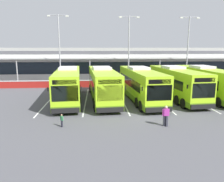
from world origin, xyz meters
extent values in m
plane|color=#4C4C51|center=(0.00, 0.00, 0.00)|extent=(200.00, 200.00, 0.00)
cube|color=silver|center=(0.00, 27.00, 2.75)|extent=(70.00, 10.00, 5.50)
cube|color=#19232D|center=(0.00, 21.98, 2.30)|extent=(66.00, 0.08, 2.20)
cube|color=#4C4C51|center=(0.00, 21.97, 5.15)|extent=(68.00, 0.08, 0.60)
cube|color=beige|center=(0.00, 20.50, 4.20)|extent=(67.00, 3.00, 0.24)
cube|color=gray|center=(0.00, 27.00, 5.75)|extent=(70.00, 10.00, 0.50)
cylinder|color=#999999|center=(-18.60, 19.30, 2.10)|extent=(0.20, 0.20, 4.20)
cylinder|color=#999999|center=(-6.20, 19.30, 2.10)|extent=(0.20, 0.20, 4.20)
cylinder|color=#999999|center=(6.20, 19.30, 2.10)|extent=(0.20, 0.20, 4.20)
cube|color=maroon|center=(0.00, 14.50, 0.50)|extent=(60.00, 0.36, 1.00)
cube|color=#B2B2B2|center=(0.00, 14.50, 1.05)|extent=(60.00, 0.40, 0.10)
cube|color=#9ED11E|center=(-8.26, 5.81, 1.91)|extent=(3.47, 12.16, 3.19)
cube|color=#598419|center=(-8.26, 5.81, 0.59)|extent=(3.49, 12.18, 0.56)
cube|color=black|center=(-8.29, 6.21, 2.15)|extent=(3.31, 9.77, 0.96)
cube|color=black|center=(-7.80, -0.12, 2.05)|extent=(2.31, 0.28, 1.40)
cube|color=black|center=(-7.80, -0.13, 3.05)|extent=(2.05, 0.24, 0.40)
cube|color=silver|center=(-8.33, 6.81, 3.64)|extent=(2.26, 2.95, 0.28)
cube|color=black|center=(-7.79, -0.23, 0.55)|extent=(2.46, 0.35, 0.44)
cube|color=black|center=(-6.37, 0.34, 2.40)|extent=(0.09, 0.13, 0.36)
cube|color=black|center=(-9.28, 0.12, 2.40)|extent=(0.09, 0.13, 0.36)
cylinder|color=black|center=(-7.42, 10.49, 0.52)|extent=(0.40, 1.06, 1.04)
cylinder|color=black|center=(-9.80, 10.31, 0.52)|extent=(0.40, 1.06, 1.04)
cylinder|color=black|center=(-6.82, 2.71, 0.52)|extent=(0.40, 1.06, 1.04)
cylinder|color=black|center=(-9.20, 2.53, 0.52)|extent=(0.40, 1.06, 1.04)
cylinder|color=black|center=(-6.71, 1.32, 0.52)|extent=(0.40, 1.06, 1.04)
cylinder|color=black|center=(-9.09, 1.13, 0.52)|extent=(0.40, 1.06, 1.04)
cube|color=#9ED11E|center=(-4.33, 5.74, 1.91)|extent=(3.47, 12.16, 3.19)
cube|color=#598419|center=(-4.33, 5.74, 0.59)|extent=(3.49, 12.18, 0.56)
cube|color=black|center=(-4.36, 6.14, 2.15)|extent=(3.31, 9.77, 0.96)
cube|color=black|center=(-3.87, -0.19, 2.05)|extent=(2.31, 0.28, 1.40)
cube|color=black|center=(-3.87, -0.20, 3.05)|extent=(2.05, 0.24, 0.40)
cube|color=silver|center=(-4.41, 6.74, 3.64)|extent=(2.26, 2.95, 0.28)
cube|color=black|center=(-3.87, -0.30, 0.55)|extent=(2.46, 0.35, 0.44)
cube|color=black|center=(-2.45, 0.27, 2.40)|extent=(0.09, 0.13, 0.36)
cube|color=black|center=(-5.35, 0.05, 2.40)|extent=(0.09, 0.13, 0.36)
cylinder|color=black|center=(-3.50, 10.42, 0.52)|extent=(0.40, 1.06, 1.04)
cylinder|color=black|center=(-5.88, 10.24, 0.52)|extent=(0.40, 1.06, 1.04)
cylinder|color=black|center=(-2.90, 2.65, 0.52)|extent=(0.40, 1.06, 1.04)
cylinder|color=black|center=(-5.28, 2.46, 0.52)|extent=(0.40, 1.06, 1.04)
cylinder|color=black|center=(-2.79, 1.25, 0.52)|extent=(0.40, 1.06, 1.04)
cylinder|color=black|center=(-5.17, 1.07, 0.52)|extent=(0.40, 1.06, 1.04)
cube|color=#9ED11E|center=(-0.01, 5.51, 1.91)|extent=(3.47, 12.16, 3.19)
cube|color=#598419|center=(-0.01, 5.51, 0.59)|extent=(3.49, 12.18, 0.56)
cube|color=black|center=(-0.04, 5.91, 2.15)|extent=(3.31, 9.77, 0.96)
cube|color=black|center=(0.45, -0.42, 2.05)|extent=(2.31, 0.28, 1.40)
cube|color=black|center=(0.45, -0.43, 3.05)|extent=(2.05, 0.24, 0.40)
cube|color=silver|center=(-0.08, 6.51, 3.64)|extent=(2.26, 2.95, 0.28)
cube|color=black|center=(0.46, -0.53, 0.55)|extent=(2.46, 0.35, 0.44)
cube|color=black|center=(1.88, 0.04, 2.40)|extent=(0.09, 0.13, 0.36)
cube|color=black|center=(-1.02, -0.18, 2.40)|extent=(0.09, 0.13, 0.36)
cylinder|color=black|center=(0.83, 10.19, 0.52)|extent=(0.40, 1.06, 1.04)
cylinder|color=black|center=(-1.55, 10.01, 0.52)|extent=(0.40, 1.06, 1.04)
cylinder|color=black|center=(1.43, 2.41, 0.52)|extent=(0.40, 1.06, 1.04)
cylinder|color=black|center=(-0.95, 2.23, 0.52)|extent=(0.40, 1.06, 1.04)
cylinder|color=black|center=(1.54, 1.02, 0.52)|extent=(0.40, 1.06, 1.04)
cylinder|color=black|center=(-0.84, 0.83, 0.52)|extent=(0.40, 1.06, 1.04)
cube|color=#9ED11E|center=(4.40, 6.22, 1.91)|extent=(3.47, 12.16, 3.19)
cube|color=#598419|center=(4.40, 6.22, 0.59)|extent=(3.49, 12.18, 0.56)
cube|color=black|center=(4.37, 6.62, 2.15)|extent=(3.31, 9.77, 0.96)
cube|color=black|center=(4.86, 0.29, 2.05)|extent=(2.31, 0.28, 1.40)
cube|color=black|center=(4.86, 0.28, 3.05)|extent=(2.05, 0.24, 0.40)
cube|color=silver|center=(4.32, 7.22, 3.64)|extent=(2.26, 2.95, 0.28)
cube|color=black|center=(4.86, 0.18, 0.55)|extent=(2.46, 0.35, 0.44)
cube|color=black|center=(6.28, 0.75, 2.40)|extent=(0.09, 0.13, 0.36)
cube|color=black|center=(3.38, 0.53, 2.40)|extent=(0.09, 0.13, 0.36)
cylinder|color=black|center=(5.23, 10.90, 0.52)|extent=(0.40, 1.06, 1.04)
cylinder|color=black|center=(2.85, 10.72, 0.52)|extent=(0.40, 1.06, 1.04)
cylinder|color=black|center=(5.84, 3.12, 0.52)|extent=(0.40, 1.06, 1.04)
cylinder|color=black|center=(3.45, 2.94, 0.52)|extent=(0.40, 1.06, 1.04)
cylinder|color=black|center=(5.94, 1.73, 0.52)|extent=(0.40, 1.06, 1.04)
cylinder|color=black|center=(3.56, 1.54, 0.52)|extent=(0.40, 1.06, 1.04)
cube|color=#9ED11E|center=(8.18, 6.48, 1.91)|extent=(3.47, 12.16, 3.19)
cube|color=#598419|center=(8.18, 6.48, 0.59)|extent=(3.49, 12.18, 0.56)
cube|color=black|center=(8.15, 6.88, 2.15)|extent=(3.31, 9.77, 0.96)
cube|color=silver|center=(8.11, 7.47, 3.64)|extent=(2.26, 2.95, 0.28)
cylinder|color=black|center=(9.02, 11.16, 0.52)|extent=(0.40, 1.06, 1.04)
cylinder|color=black|center=(6.64, 10.97, 0.52)|extent=(0.40, 1.06, 1.04)
cylinder|color=black|center=(7.24, 3.19, 0.52)|extent=(0.40, 1.06, 1.04)
cylinder|color=black|center=(7.35, 1.80, 0.52)|extent=(0.40, 1.06, 1.04)
cube|color=silver|center=(-10.50, 6.00, 0.00)|extent=(0.14, 13.00, 0.01)
cube|color=silver|center=(-6.30, 6.00, 0.00)|extent=(0.14, 13.00, 0.01)
cube|color=silver|center=(-2.10, 6.00, 0.00)|extent=(0.14, 13.00, 0.01)
cube|color=silver|center=(2.10, 6.00, 0.00)|extent=(0.14, 13.00, 0.01)
cube|color=silver|center=(6.30, 6.00, 0.00)|extent=(0.14, 13.00, 0.01)
cube|color=silver|center=(10.50, 6.00, 0.00)|extent=(0.14, 13.00, 0.01)
cube|color=black|center=(-7.73, -2.71, 0.26)|extent=(0.14, 0.14, 0.52)
cube|color=black|center=(-7.71, -2.83, 0.26)|extent=(0.14, 0.14, 0.52)
cube|color=#387F4C|center=(-7.72, -2.77, 0.69)|extent=(0.25, 0.25, 0.35)
cube|color=#387F4C|center=(-7.82, -2.67, 0.68)|extent=(0.08, 0.08, 0.33)
cube|color=#387F4C|center=(-7.62, -2.87, 0.68)|extent=(0.08, 0.08, 0.33)
sphere|color=tan|center=(-7.72, -2.77, 0.94)|extent=(0.14, 0.14, 0.14)
cube|color=#33333D|center=(0.14, -3.12, 0.42)|extent=(0.15, 0.18, 0.84)
cube|color=#33333D|center=(0.30, -3.23, 0.42)|extent=(0.15, 0.18, 0.84)
cube|color=#A32D89|center=(0.22, -3.18, 1.12)|extent=(0.35, 0.23, 0.56)
cube|color=#A32D89|center=(0.00, -3.18, 1.09)|extent=(0.09, 0.10, 0.54)
cube|color=#A32D89|center=(0.44, -3.17, 1.09)|extent=(0.09, 0.10, 0.54)
sphere|color=#DBB293|center=(0.22, -3.18, 1.51)|extent=(0.22, 0.22, 0.22)
cylinder|color=#9E9EA3|center=(-10.81, 16.48, 5.50)|extent=(0.20, 0.20, 11.00)
cylinder|color=#9E9EA3|center=(-10.81, 16.48, 10.85)|extent=(2.80, 0.10, 0.10)
cube|color=silver|center=(-12.21, 16.48, 10.75)|extent=(0.44, 0.28, 0.20)
cube|color=silver|center=(-9.41, 16.48, 10.75)|extent=(0.44, 0.28, 0.20)
cylinder|color=#9E9EA3|center=(0.27, 17.03, 5.50)|extent=(0.20, 0.20, 11.00)
cylinder|color=#9E9EA3|center=(0.27, 17.03, 10.85)|extent=(2.80, 0.10, 0.10)
cube|color=silver|center=(-1.13, 17.03, 10.75)|extent=(0.44, 0.28, 0.20)
cube|color=silver|center=(1.67, 17.03, 10.75)|extent=(0.44, 0.28, 0.20)
cylinder|color=#9E9EA3|center=(10.17, 17.05, 5.50)|extent=(0.20, 0.20, 11.00)
cylinder|color=#9E9EA3|center=(10.17, 17.05, 10.85)|extent=(2.80, 0.10, 0.10)
cube|color=silver|center=(8.77, 17.05, 10.75)|extent=(0.44, 0.28, 0.20)
cube|color=silver|center=(11.57, 17.05, 10.75)|extent=(0.44, 0.28, 0.20)
camera|label=1|loc=(-5.02, -18.78, 5.91)|focal=34.84mm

